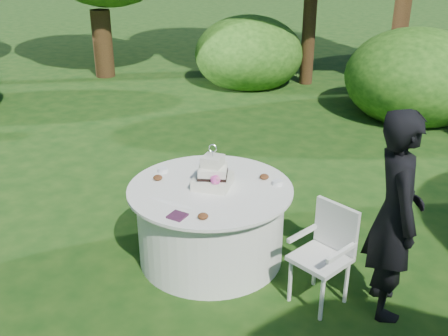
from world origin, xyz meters
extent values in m
plane|color=#11330E|center=(0.00, 0.00, 0.00)|extent=(80.00, 80.00, 0.00)
cube|color=#421C37|center=(0.06, -0.62, 0.78)|extent=(0.14, 0.14, 0.02)
ellipsoid|color=white|center=(-0.14, -0.45, 0.78)|extent=(0.48, 0.07, 0.01)
imported|color=black|center=(1.67, 0.09, 0.89)|extent=(0.68, 0.77, 1.78)
cylinder|color=silver|center=(0.00, 0.00, 0.37)|extent=(1.40, 1.40, 0.74)
cylinder|color=silver|center=(0.00, 0.00, 0.76)|extent=(1.56, 1.56, 0.03)
cube|color=silver|center=(0.01, 0.03, 0.82)|extent=(0.40, 0.40, 0.11)
cube|color=beige|center=(0.01, 0.03, 0.92)|extent=(0.34, 0.34, 0.11)
cube|color=silver|center=(0.01, 0.03, 1.02)|extent=(0.20, 0.20, 0.11)
cube|color=black|center=(0.01, 0.03, 0.89)|extent=(0.36, 0.36, 0.04)
sphere|color=#EA44AF|center=(0.11, -0.09, 0.91)|extent=(0.09, 0.09, 0.09)
cylinder|color=silver|center=(0.01, 0.03, 1.09)|extent=(0.01, 0.01, 0.05)
torus|color=white|center=(0.01, 0.03, 1.16)|extent=(0.08, 0.03, 0.08)
cube|color=silver|center=(1.16, -0.13, 0.44)|extent=(0.53, 0.53, 0.04)
cube|color=silver|center=(1.22, 0.05, 0.68)|extent=(0.41, 0.16, 0.42)
cylinder|color=white|center=(0.95, -0.24, 0.21)|extent=(0.04, 0.04, 0.42)
cylinder|color=white|center=(1.28, -0.34, 0.21)|extent=(0.04, 0.04, 0.42)
cylinder|color=white|center=(1.05, 0.08, 0.21)|extent=(0.04, 0.04, 0.42)
cylinder|color=white|center=(1.38, -0.02, 0.21)|extent=(0.04, 0.04, 0.42)
cube|color=silver|center=(0.97, -0.07, 0.60)|extent=(0.15, 0.37, 0.04)
cube|color=white|center=(1.36, -0.19, 0.60)|extent=(0.15, 0.37, 0.04)
cylinder|color=white|center=(0.53, 0.36, 0.79)|extent=(0.10, 0.10, 0.04)
cylinder|color=white|center=(-0.59, 0.05, 0.79)|extent=(0.10, 0.10, 0.04)
cylinder|color=white|center=(-0.29, 0.48, 0.79)|extent=(0.10, 0.10, 0.04)
ellipsoid|color=#562D16|center=(-0.52, -0.12, 0.79)|extent=(0.09, 0.09, 0.05)
ellipsoid|color=#562D16|center=(0.36, 0.41, 0.79)|extent=(0.09, 0.09, 0.05)
ellipsoid|color=#562D16|center=(0.26, -0.54, 0.79)|extent=(0.09, 0.09, 0.05)
camera|label=1|loc=(2.32, -3.75, 2.94)|focal=42.00mm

